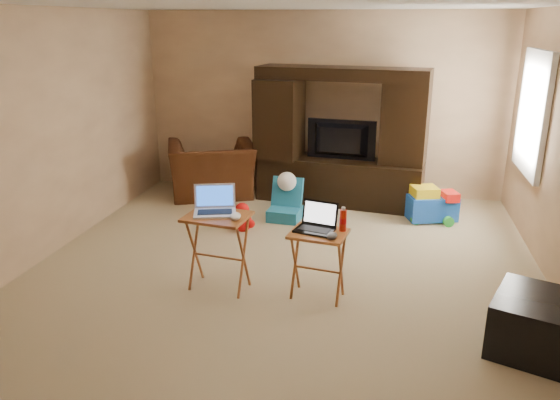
% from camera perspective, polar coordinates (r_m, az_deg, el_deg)
% --- Properties ---
extents(floor, '(5.50, 5.50, 0.00)m').
position_cam_1_polar(floor, '(5.46, 0.43, -7.35)').
color(floor, tan).
rests_on(floor, ground).
extents(ceiling, '(5.50, 5.50, 0.00)m').
position_cam_1_polar(ceiling, '(4.93, 0.50, 19.87)').
color(ceiling, silver).
rests_on(ceiling, ground).
extents(wall_back, '(5.00, 0.00, 5.00)m').
position_cam_1_polar(wall_back, '(7.72, 4.48, 9.92)').
color(wall_back, tan).
rests_on(wall_back, ground).
extents(wall_front, '(5.00, 0.00, 5.00)m').
position_cam_1_polar(wall_front, '(2.55, -11.77, -7.98)').
color(wall_front, tan).
rests_on(wall_front, ground).
extents(wall_left, '(0.00, 5.50, 5.50)m').
position_cam_1_polar(wall_left, '(6.04, -23.62, 6.14)').
color(wall_left, tan).
rests_on(wall_left, ground).
extents(window_pane, '(0.00, 1.20, 1.20)m').
position_cam_1_polar(window_pane, '(6.63, 25.07, 8.23)').
color(window_pane, white).
rests_on(window_pane, ground).
extents(window_frame, '(0.06, 1.14, 1.34)m').
position_cam_1_polar(window_frame, '(6.63, 24.90, 8.25)').
color(window_frame, white).
rests_on(window_frame, ground).
extents(entertainment_center, '(2.26, 0.85, 1.80)m').
position_cam_1_polar(entertainment_center, '(7.26, 6.32, 6.54)').
color(entertainment_center, black).
rests_on(entertainment_center, floor).
extents(television, '(0.92, 0.22, 0.53)m').
position_cam_1_polar(television, '(7.23, 6.28, 6.18)').
color(television, black).
rests_on(television, entertainment_center).
extents(recliner, '(1.45, 1.37, 0.75)m').
position_cam_1_polar(recliner, '(7.72, -7.14, 3.19)').
color(recliner, '#401F0D').
rests_on(recliner, floor).
extents(child_rocker, '(0.42, 0.47, 0.52)m').
position_cam_1_polar(child_rocker, '(6.72, 0.52, 0.02)').
color(child_rocker, '#1A6B92').
rests_on(child_rocker, floor).
extents(plush_toy, '(0.32, 0.27, 0.35)m').
position_cam_1_polar(plush_toy, '(6.39, -3.96, -1.79)').
color(plush_toy, red).
rests_on(plush_toy, floor).
extents(push_toy, '(0.69, 0.58, 0.44)m').
position_cam_1_polar(push_toy, '(6.94, 15.64, -0.39)').
color(push_toy, '#164DB6').
rests_on(push_toy, floor).
extents(ottoman, '(0.86, 0.86, 0.43)m').
position_cam_1_polar(ottoman, '(4.57, 25.66, -11.76)').
color(ottoman, black).
rests_on(ottoman, floor).
extents(tray_table_left, '(0.60, 0.51, 0.71)m').
position_cam_1_polar(tray_table_left, '(5.01, -6.44, -5.44)').
color(tray_table_left, '#9A5A25').
rests_on(tray_table_left, floor).
extents(tray_table_right, '(0.53, 0.45, 0.62)m').
position_cam_1_polar(tray_table_right, '(4.85, 3.96, -6.81)').
color(tray_table_right, '#AC6729').
rests_on(tray_table_right, floor).
extents(laptop_left, '(0.45, 0.40, 0.24)m').
position_cam_1_polar(laptop_left, '(4.88, -6.86, -0.13)').
color(laptop_left, silver).
rests_on(laptop_left, tray_table_left).
extents(laptop_right, '(0.38, 0.34, 0.24)m').
position_cam_1_polar(laptop_right, '(4.71, 3.63, -1.91)').
color(laptop_right, black).
rests_on(laptop_right, tray_table_right).
extents(mouse_left, '(0.11, 0.15, 0.06)m').
position_cam_1_polar(mouse_left, '(4.75, -4.68, -1.70)').
color(mouse_left, silver).
rests_on(mouse_left, tray_table_left).
extents(mouse_right, '(0.12, 0.14, 0.05)m').
position_cam_1_polar(mouse_right, '(4.59, 5.46, -3.74)').
color(mouse_right, '#3A393E').
rests_on(mouse_right, tray_table_right).
extents(water_bottle, '(0.06, 0.06, 0.19)m').
position_cam_1_polar(water_bottle, '(4.75, 6.60, -2.13)').
color(water_bottle, red).
rests_on(water_bottle, tray_table_right).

